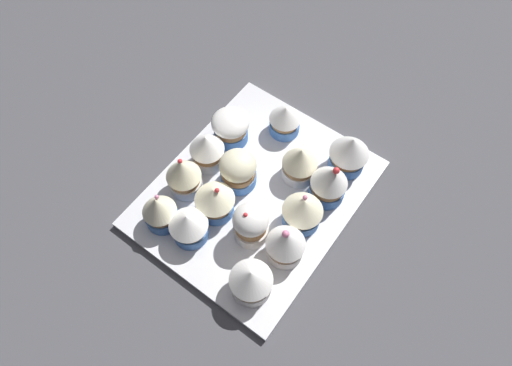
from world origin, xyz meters
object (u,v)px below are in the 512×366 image
object	(u,v)px
cupcake_3	(329,183)
cupcake_5	(251,224)
cupcake_2	(304,210)
cupcake_12	(184,175)
cupcake_13	(209,147)
cupcake_1	(286,243)
cupcake_6	(300,163)
cupcake_7	(189,225)
cupcake_14	(231,127)
cupcake_8	(215,200)
cupcake_11	(159,211)
cupcake_9	(240,168)
cupcake_10	(285,119)
cupcake_0	(251,280)
baking_tray	(256,193)
cupcake_4	(349,152)

from	to	relation	value
cupcake_3	cupcake_5	bearing A→B (deg)	155.59
cupcake_2	cupcake_12	bearing A→B (deg)	109.13
cupcake_13	cupcake_1	bearing A→B (deg)	-108.05
cupcake_6	cupcake_7	distance (cm)	20.47
cupcake_13	cupcake_14	size ratio (longest dim) A/B	1.11
cupcake_8	cupcake_11	bearing A→B (deg)	138.81
cupcake_1	cupcake_8	world-z (taller)	cupcake_1
cupcake_2	cupcake_6	bearing A→B (deg)	37.58
cupcake_8	cupcake_9	bearing A→B (deg)	3.59
cupcake_1	cupcake_7	size ratio (longest dim) A/B	1.20
cupcake_11	cupcake_14	xyz separation A→B (cm)	(19.09, 1.05, -0.42)
cupcake_12	cupcake_13	bearing A→B (deg)	2.43
cupcake_8	cupcake_13	distance (cm)	9.78
cupcake_10	cupcake_0	bearing A→B (deg)	-154.95
cupcake_9	cupcake_11	distance (cm)	14.41
cupcake_2	cupcake_10	distance (cm)	17.69
cupcake_12	cupcake_8	bearing A→B (deg)	-92.80
baking_tray	cupcake_11	world-z (taller)	cupcake_11
cupcake_3	baking_tray	bearing A→B (deg)	123.59
cupcake_6	cupcake_10	world-z (taller)	cupcake_6
cupcake_3	cupcake_13	size ratio (longest dim) A/B	1.17
cupcake_4	cupcake_6	world-z (taller)	cupcake_4
cupcake_4	cupcake_6	bearing A→B (deg)	138.16
cupcake_3	cupcake_13	world-z (taller)	cupcake_3
cupcake_1	cupcake_5	world-z (taller)	cupcake_1
baking_tray	cupcake_14	world-z (taller)	cupcake_14
cupcake_1	cupcake_4	xyz separation A→B (cm)	(19.09, 0.56, 0.30)
cupcake_1	cupcake_5	size ratio (longest dim) A/B	1.03
cupcake_11	cupcake_12	bearing A→B (deg)	7.62
cupcake_14	cupcake_6	bearing A→B (deg)	-86.63
cupcake_12	cupcake_10	bearing A→B (deg)	-18.32
cupcake_6	cupcake_7	xyz separation A→B (cm)	(-19.06, 7.46, -0.37)
cupcake_4	cupcake_6	size ratio (longest dim) A/B	1.07
cupcake_3	cupcake_11	distance (cm)	26.70
cupcake_1	cupcake_6	bearing A→B (deg)	25.27
cupcake_4	cupcake_14	distance (cm)	20.42
cupcake_9	cupcake_3	bearing A→B (deg)	-65.86
baking_tray	cupcake_12	distance (cm)	12.46
cupcake_1	cupcake_2	size ratio (longest dim) A/B	1.08
cupcake_0	cupcake_2	distance (cm)	13.67
cupcake_5	cupcake_8	size ratio (longest dim) A/B	1.07
cupcake_5	cupcake_11	bearing A→B (deg)	117.38
baking_tray	cupcake_1	size ratio (longest dim) A/B	4.68
cupcake_8	cupcake_10	distance (cm)	19.55
cupcake_5	cupcake_9	xyz separation A→B (cm)	(6.90, 7.36, -0.18)
cupcake_2	cupcake_8	bearing A→B (deg)	119.42
cupcake_2	cupcake_3	distance (cm)	6.13
cupcake_9	cupcake_8	bearing A→B (deg)	-176.41
cupcake_6	cupcake_12	distance (cm)	18.80
cupcake_4	cupcake_7	xyz separation A→B (cm)	(-25.23, 12.99, -0.78)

